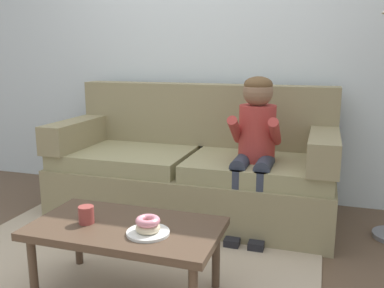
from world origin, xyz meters
TOP-DOWN VIEW (x-y plane):
  - ground at (0.00, 0.00)m, footprint 10.00×10.00m
  - wall_back at (0.00, 1.40)m, footprint 8.00×0.10m
  - area_rug at (0.00, -0.25)m, footprint 2.28×2.09m
  - couch at (0.13, 0.86)m, footprint 2.15×0.90m
  - coffee_table at (0.16, -0.40)m, footprint 0.97×0.53m
  - person_child at (0.65, 0.64)m, footprint 0.34×0.58m
  - plate at (0.32, -0.47)m, footprint 0.21×0.21m
  - donut at (0.32, -0.47)m, footprint 0.15×0.15m
  - donut_second at (0.32, -0.47)m, footprint 0.17×0.17m
  - mug at (-0.04, -0.44)m, footprint 0.08×0.08m

SIDE VIEW (x-z plane):
  - ground at x=0.00m, z-range 0.00..0.00m
  - area_rug at x=0.00m, z-range 0.00..0.01m
  - coffee_table at x=0.16m, z-range 0.16..0.55m
  - couch at x=0.13m, z-range -0.15..0.86m
  - plate at x=0.32m, z-range 0.40..0.41m
  - donut at x=0.32m, z-range 0.41..0.45m
  - mug at x=-0.04m, z-range 0.40..0.49m
  - donut_second at x=0.32m, z-range 0.45..0.48m
  - person_child at x=0.65m, z-range 0.12..1.22m
  - wall_back at x=0.00m, z-range 0.00..2.80m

